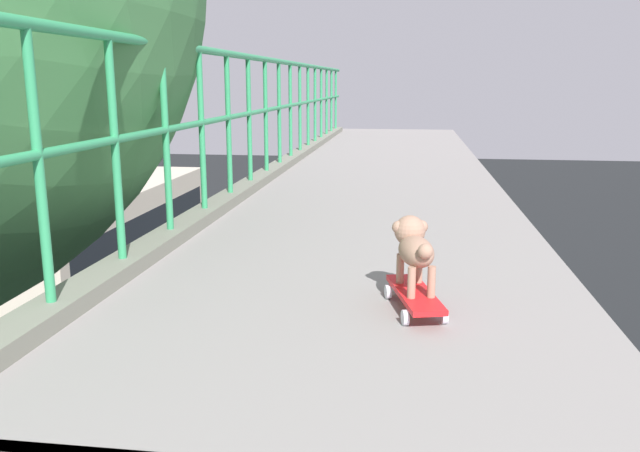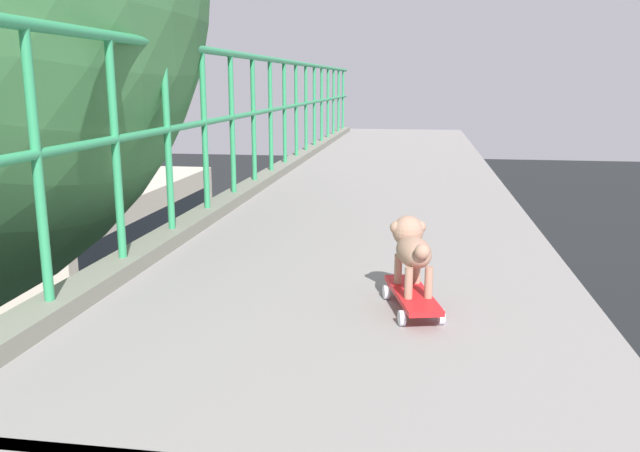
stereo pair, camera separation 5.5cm
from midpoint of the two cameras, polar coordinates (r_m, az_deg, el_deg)
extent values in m
cylinder|color=#319B60|center=(2.96, -23.93, 4.61)|extent=(0.04, 0.04, 1.16)
cylinder|color=#319B60|center=(3.59, -17.93, 6.29)|extent=(0.04, 0.04, 1.16)
cylinder|color=#319B60|center=(4.25, -13.73, 7.42)|extent=(0.04, 0.04, 1.16)
cylinder|color=#319B60|center=(4.92, -10.66, 8.22)|extent=(0.04, 0.04, 1.16)
cylinder|color=#319B60|center=(5.61, -8.32, 8.80)|extent=(0.04, 0.04, 1.16)
cylinder|color=#319B60|center=(6.30, -6.48, 9.25)|extent=(0.04, 0.04, 1.16)
cylinder|color=#319B60|center=(7.00, -5.01, 9.61)|extent=(0.04, 0.04, 1.16)
cylinder|color=#319B60|center=(7.70, -3.81, 9.89)|extent=(0.04, 0.04, 1.16)
cylinder|color=#319B60|center=(8.40, -2.80, 10.13)|extent=(0.04, 0.04, 1.16)
cylinder|color=#319B60|center=(9.11, -1.95, 10.32)|extent=(0.04, 0.04, 1.16)
cylinder|color=#319B60|center=(9.82, -1.22, 10.49)|extent=(0.04, 0.04, 1.16)
cylinder|color=#319B60|center=(10.53, -0.59, 10.63)|extent=(0.04, 0.04, 1.16)
cylinder|color=#319B60|center=(11.24, -0.04, 10.75)|extent=(0.04, 0.04, 1.16)
cylinder|color=#319B60|center=(11.95, 0.45, 10.86)|extent=(0.04, 0.04, 1.16)
cylinder|color=#319B60|center=(12.67, 0.88, 10.95)|extent=(0.04, 0.04, 1.16)
cylinder|color=#319B60|center=(13.38, 1.27, 11.04)|extent=(0.04, 0.04, 1.16)
cylinder|color=black|center=(13.04, -17.08, -18.14)|extent=(0.23, 0.63, 0.63)
cylinder|color=black|center=(13.72, -23.23, -17.01)|extent=(0.23, 0.63, 0.63)
cube|color=beige|center=(22.27, -17.56, -0.93)|extent=(2.42, 11.07, 3.21)
cube|color=black|center=(22.15, -17.65, 0.48)|extent=(2.44, 10.18, 0.70)
cylinder|color=black|center=(25.64, -11.33, -2.09)|extent=(0.28, 0.96, 0.96)
cylinder|color=black|center=(26.49, -16.08, -1.87)|extent=(0.28, 0.96, 0.96)
cylinder|color=black|center=(19.54, -17.99, -7.13)|extent=(0.28, 0.96, 0.96)
cylinder|color=black|center=(20.63, -23.84, -6.56)|extent=(0.28, 0.96, 0.96)
cube|color=red|center=(2.98, 7.79, -5.91)|extent=(0.28, 0.56, 0.02)
cylinder|color=white|center=(3.18, 8.51, -5.64)|extent=(0.04, 0.07, 0.07)
cylinder|color=white|center=(3.14, 5.49, -5.78)|extent=(0.04, 0.07, 0.07)
cylinder|color=white|center=(2.86, 10.27, -7.79)|extent=(0.04, 0.07, 0.07)
cylinder|color=white|center=(2.82, 6.92, -7.98)|extent=(0.04, 0.07, 0.07)
cylinder|color=#A67C65|center=(3.09, 8.16, -3.67)|extent=(0.04, 0.04, 0.14)
cylinder|color=#A67C65|center=(3.07, 6.54, -3.73)|extent=(0.04, 0.04, 0.14)
cylinder|color=#A67C65|center=(2.89, 9.22, -4.86)|extent=(0.04, 0.04, 0.14)
cylinder|color=#A67C65|center=(2.87, 7.49, -4.94)|extent=(0.04, 0.04, 0.14)
ellipsoid|color=#A67C65|center=(2.95, 7.90, -2.22)|extent=(0.21, 0.32, 0.13)
sphere|color=#A67C65|center=(3.05, 7.38, -0.42)|extent=(0.15, 0.15, 0.15)
ellipsoid|color=#9F8564|center=(3.11, 7.10, -0.34)|extent=(0.07, 0.08, 0.04)
sphere|color=#A67C65|center=(3.06, 8.38, -0.06)|extent=(0.06, 0.06, 0.06)
sphere|color=#A67C65|center=(3.03, 6.39, -0.11)|extent=(0.06, 0.06, 0.06)
sphere|color=#A67C65|center=(2.80, 8.68, -2.20)|extent=(0.07, 0.07, 0.07)
camera|label=1|loc=(0.03, -90.42, -0.09)|focal=36.47mm
camera|label=2|loc=(0.03, 89.58, 0.09)|focal=36.47mm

